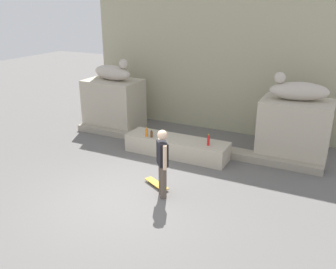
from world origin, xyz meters
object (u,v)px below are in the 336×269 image
(statue_reclining_right, at_px, (298,90))
(bottle_brown, at_px, (152,134))
(statue_reclining_left, at_px, (113,72))
(bottle_orange, at_px, (146,133))
(skateboard, at_px, (156,184))
(bottle_red, at_px, (208,141))
(skater, at_px, (162,161))

(statue_reclining_right, height_order, bottle_brown, statue_reclining_right)
(statue_reclining_left, relative_size, bottle_orange, 5.59)
(skateboard, xyz_separation_m, bottle_red, (0.65, 1.91, 0.61))
(skater, bearing_deg, bottle_red, -48.66)
(statue_reclining_left, relative_size, bottle_red, 5.06)
(bottle_orange, bearing_deg, statue_reclining_right, 21.60)
(bottle_brown, height_order, bottle_red, bottle_red)
(bottle_brown, bearing_deg, statue_reclining_left, 146.62)
(skateboard, bearing_deg, statue_reclining_right, -101.15)
(bottle_brown, height_order, bottle_orange, bottle_orange)
(statue_reclining_left, xyz_separation_m, bottle_brown, (2.37, -1.56, -1.41))
(bottle_brown, relative_size, bottle_orange, 0.85)
(statue_reclining_right, distance_m, skater, 4.51)
(skater, xyz_separation_m, skateboard, (-0.36, 0.37, -0.86))
(statue_reclining_right, bearing_deg, skateboard, 38.25)
(skater, bearing_deg, bottle_brown, -6.97)
(statue_reclining_left, height_order, statue_reclining_right, same)
(statue_reclining_right, relative_size, bottle_brown, 6.60)
(statue_reclining_left, height_order, bottle_red, statue_reclining_left)
(statue_reclining_right, xyz_separation_m, bottle_red, (-2.06, -1.42, -1.37))
(skater, relative_size, skateboard, 2.09)
(bottle_red, bearing_deg, bottle_brown, -175.33)
(skater, height_order, skateboard, skater)
(statue_reclining_right, bearing_deg, skater, 45.00)
(statue_reclining_right, distance_m, bottle_red, 2.85)
(skateboard, height_order, bottle_brown, bottle_brown)
(skater, relative_size, bottle_red, 5.06)
(skater, bearing_deg, statue_reclining_left, 4.60)
(skateboard, xyz_separation_m, bottle_orange, (-1.27, 1.75, 0.59))
(statue_reclining_right, bearing_deg, statue_reclining_left, -12.57)
(bottle_brown, bearing_deg, bottle_red, 4.67)
(statue_reclining_left, bearing_deg, skater, -34.52)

